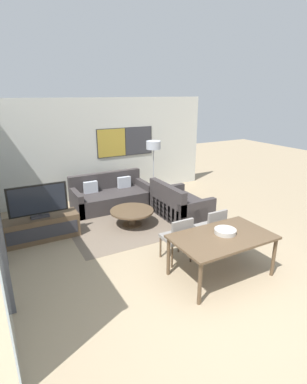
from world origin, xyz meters
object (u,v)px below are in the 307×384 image
Objects in this scene: dining_chair_left at (178,236)px; floor_lamp at (153,149)px; sofa_side at (178,206)px; dining_table at (222,240)px; fruit_bowl at (225,231)px; dining_chair_centre at (212,227)px; sofa_main at (110,196)px; coffee_table at (132,214)px; tv_console at (42,228)px; television at (38,201)px.

floor_lamp reaches higher than dining_chair_left.
sofa_side is 2.58m from dining_table.
dining_chair_left is 2.42× the size of fruit_bowl.
dining_chair_centre reaches higher than dining_table.
sofa_side is 1.68× the size of dining_chair_left.
fruit_bowl is (0.10, 0.05, 0.11)m from dining_table.
dining_chair_left is (0.07, -3.21, 0.23)m from sofa_main.
floor_lamp reaches higher than sofa_main.
dining_table is (-0.75, -2.44, 0.38)m from sofa_side.
sofa_side is 1.46× the size of coffee_table.
tv_console reaches higher than coffee_table.
tv_console is 0.75× the size of sofa_main.
floor_lamp reaches higher than television.
sofa_side is at bearing -92.52° from floor_lamp.
floor_lamp is (0.81, 3.81, 0.81)m from dining_table.
television reaches higher than dining_table.
floor_lamp reaches higher than dining_chair_centre.
tv_console is at bearing 132.47° from fruit_bowl.
fruit_bowl is (-0.65, -2.38, 0.49)m from sofa_side.
dining_table is 0.84m from dining_chair_centre.
dining_table is 0.82m from dining_chair_left.
sofa_side is 0.86× the size of floor_lamp.
dining_chair_left and dining_chair_centre have the same top height.
floor_lamp is at bearing 82.29° from dining_chair_centre.
dining_table is 0.16m from fruit_bowl.
dining_chair_left is (2.01, -2.08, -0.34)m from television.
dining_chair_left reaches higher than tv_console.
dining_chair_left is at bearing -46.11° from television.
tv_console is at bearing 172.21° from coffee_table.
dining_table is at bearing -118.49° from dining_chair_centre.
dining_chair_left is at bearing -88.84° from sofa_main.
sofa_main is 3.96m from dining_table.
fruit_bowl is at bearing 164.68° from sofa_side.
dining_chair_centre is (0.85, -3.19, 0.23)m from sofa_main.
sofa_side is at bearing 78.19° from dining_chair_centre.
dining_table is at bearing -151.19° from fruit_bowl.
television is 3.23× the size of fruit_bowl.
fruit_bowl reaches higher than tv_console.
television is at bearing 132.46° from fruit_bowl.
coffee_table is 2.59m from dining_table.
dining_chair_centre is 2.42× the size of fruit_bowl.
dining_table is at bearing 162.85° from sofa_side.
coffee_table is 2.57m from fruit_bowl.
tv_console is 2.24m from sofa_main.
sofa_side is 0.89× the size of dining_table.
dining_chair_centre is at bearing -75.02° from sofa_main.
television is 0.69× the size of floor_lamp.
dining_chair_centre is (0.79, 0.03, 0.00)m from dining_chair_left.
dining_chair_centre is at bearing 61.51° from dining_table.
fruit_bowl is at bearing 28.81° from dining_table.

